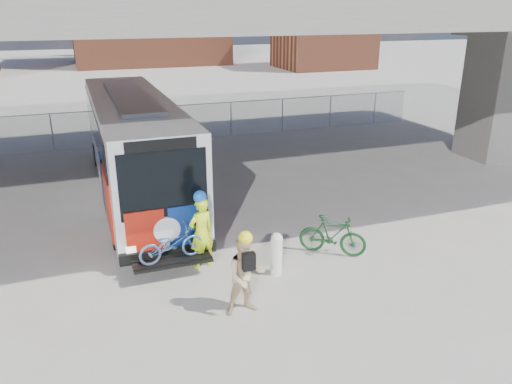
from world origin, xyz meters
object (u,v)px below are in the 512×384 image
cyclist_hivis (201,231)px  cyclist_tan (246,275)px  bike_parked (332,235)px  bollard (277,252)px  bus (134,138)px

cyclist_hivis → cyclist_tan: (0.40, -2.39, -0.10)m
bike_parked → bollard: bearing=143.1°
bollard → bus: bearing=109.1°
bollard → cyclist_hivis: cyclist_hivis is taller
cyclist_hivis → bus: bearing=-101.8°
bollard → cyclist_hivis: 2.04m
bollard → cyclist_hivis: (-1.70, 1.03, 0.42)m
bollard → bike_parked: size_ratio=0.62×
bus → bike_parked: bearing=-57.0°
cyclist_hivis → cyclist_tan: size_ratio=1.08×
cyclist_tan → bike_parked: cyclist_tan is taller
cyclist_hivis → bike_parked: size_ratio=1.15×
cyclist_hivis → bike_parked: cyclist_hivis is taller
bus → cyclist_tan: size_ratio=6.47×
bus → bollard: (2.55, -7.36, -1.49)m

